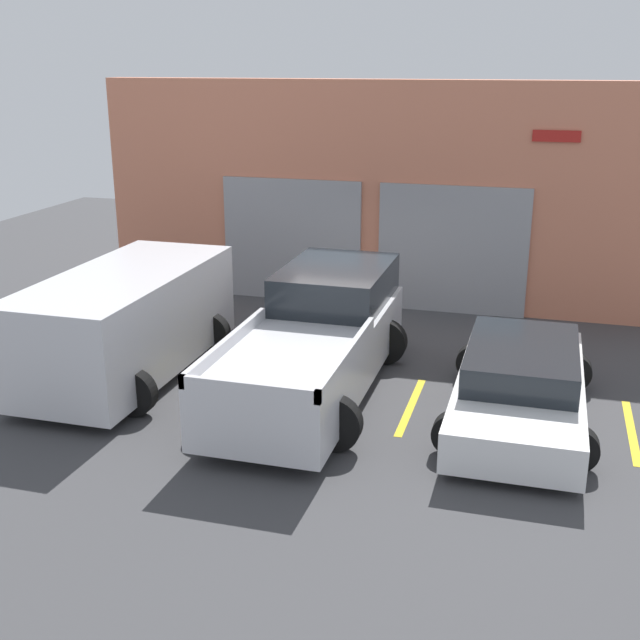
# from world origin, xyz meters

# --- Properties ---
(ground_plane) EXTENTS (28.00, 28.00, 0.00)m
(ground_plane) POSITION_xyz_m (0.00, 0.00, 0.00)
(ground_plane) COLOR #3D3D3F
(shophouse_building) EXTENTS (12.42, 0.68, 4.71)m
(shophouse_building) POSITION_xyz_m (-0.01, 3.29, 2.32)
(shophouse_building) COLOR #D17A5B
(shophouse_building) RESTS_ON ground
(pickup_truck) EXTENTS (2.43, 5.52, 1.75)m
(pickup_truck) POSITION_xyz_m (0.00, -1.78, 0.82)
(pickup_truck) COLOR silver
(pickup_truck) RESTS_ON ground
(sedan_white) EXTENTS (2.16, 4.51, 1.12)m
(sedan_white) POSITION_xyz_m (3.20, -2.06, 0.54)
(sedan_white) COLOR white
(sedan_white) RESTS_ON ground
(sedan_side) EXTENTS (2.43, 4.64, 1.78)m
(sedan_side) POSITION_xyz_m (-3.20, -2.08, 0.96)
(sedan_side) COLOR silver
(sedan_side) RESTS_ON ground
(parking_stripe_far_left) EXTENTS (0.12, 2.20, 0.01)m
(parking_stripe_far_left) POSITION_xyz_m (-4.79, -2.09, 0.00)
(parking_stripe_far_left) COLOR gold
(parking_stripe_far_left) RESTS_ON ground
(parking_stripe_left) EXTENTS (0.12, 2.20, 0.01)m
(parking_stripe_left) POSITION_xyz_m (-1.60, -2.09, 0.00)
(parking_stripe_left) COLOR gold
(parking_stripe_left) RESTS_ON ground
(parking_stripe_centre) EXTENTS (0.12, 2.20, 0.01)m
(parking_stripe_centre) POSITION_xyz_m (1.60, -2.09, 0.00)
(parking_stripe_centre) COLOR gold
(parking_stripe_centre) RESTS_ON ground
(parking_stripe_right) EXTENTS (0.12, 2.20, 0.01)m
(parking_stripe_right) POSITION_xyz_m (4.79, -2.09, 0.00)
(parking_stripe_right) COLOR gold
(parking_stripe_right) RESTS_ON ground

